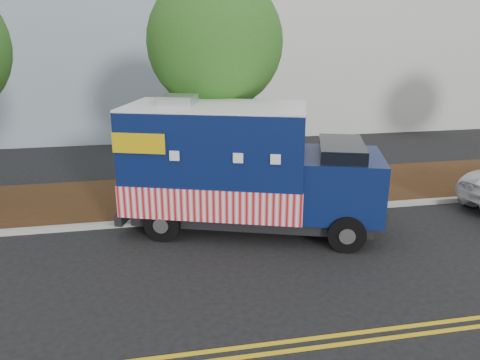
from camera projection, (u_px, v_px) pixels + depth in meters
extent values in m
plane|color=black|center=(246.00, 237.00, 12.39)|extent=(120.00, 120.00, 0.00)
cube|color=#9E9E99|center=(236.00, 216.00, 13.68)|extent=(120.00, 0.18, 0.15)
cube|color=#32190E|center=(225.00, 193.00, 15.64)|extent=(120.00, 4.00, 0.15)
cube|color=gold|center=(298.00, 340.00, 8.22)|extent=(120.00, 0.10, 0.01)
cube|color=gold|center=(303.00, 349.00, 7.98)|extent=(120.00, 0.10, 0.01)
cylinder|color=#38281C|center=(216.00, 139.00, 14.97)|extent=(0.26, 0.26, 3.89)
sphere|color=#265317|center=(215.00, 42.00, 14.08)|extent=(4.09, 4.09, 4.09)
cube|color=#473828|center=(155.00, 178.00, 13.42)|extent=(0.06, 0.06, 2.40)
cube|color=black|center=(253.00, 212.00, 12.88)|extent=(6.58, 4.04, 0.31)
cube|color=#0A1747|center=(216.00, 157.00, 12.56)|extent=(5.26, 3.95, 2.67)
cube|color=red|center=(217.00, 190.00, 12.84)|extent=(5.32, 4.03, 0.84)
cube|color=white|center=(216.00, 106.00, 12.15)|extent=(5.26, 3.95, 0.07)
cube|color=#B7B7BA|center=(178.00, 100.00, 12.24)|extent=(1.13, 1.13, 0.24)
cube|color=#0A1747|center=(341.00, 184.00, 12.30)|extent=(2.68, 2.92, 1.56)
cube|color=black|center=(341.00, 156.00, 12.08)|extent=(1.76, 2.42, 0.72)
cube|color=black|center=(380.00, 204.00, 12.32)|extent=(0.81, 2.13, 0.33)
cube|color=black|center=(135.00, 205.00, 13.32)|extent=(1.01, 2.43, 0.31)
cube|color=#B7B7BA|center=(132.00, 152.00, 12.85)|extent=(0.70, 1.91, 2.12)
cube|color=#B7B7BA|center=(236.00, 144.00, 13.75)|extent=(1.91, 0.70, 1.22)
cube|color=gold|center=(138.00, 143.00, 11.34)|extent=(1.27, 0.46, 0.50)
cube|color=gold|center=(169.00, 124.00, 13.85)|extent=(1.27, 0.46, 0.50)
cylinder|color=black|center=(347.00, 234.00, 11.49)|extent=(0.99, 0.60, 0.94)
cylinder|color=black|center=(341.00, 202.00, 13.63)|extent=(0.99, 0.60, 0.94)
cylinder|color=black|center=(163.00, 223.00, 12.10)|extent=(0.99, 0.60, 0.94)
cylinder|color=black|center=(185.00, 195.00, 14.25)|extent=(0.99, 0.60, 0.94)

